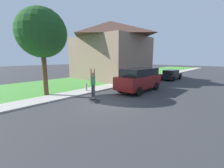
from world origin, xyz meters
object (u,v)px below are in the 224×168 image
object	(u,v)px
lawn_tree_near	(42,33)
car_down_street	(171,75)
skateboard	(95,100)
fire_hydrant	(86,87)
skateboarder	(93,82)
suv_parked	(139,79)

from	to	relation	value
lawn_tree_near	car_down_street	xyz separation A→B (m)	(4.05, 16.11, -4.20)
skateboard	fire_hydrant	distance (m)	3.59
lawn_tree_near	skateboarder	xyz separation A→B (m)	(4.23, 1.29, -3.46)
fire_hydrant	lawn_tree_near	bearing A→B (deg)	-111.46
lawn_tree_near	fire_hydrant	distance (m)	5.54
fire_hydrant	skateboard	bearing A→B (deg)	-29.12
fire_hydrant	car_down_street	bearing A→B (deg)	77.72
suv_parked	car_down_street	distance (m)	9.71
suv_parked	fire_hydrant	distance (m)	4.88
car_down_street	fire_hydrant	distance (m)	13.32
skateboarder	fire_hydrant	size ratio (longest dim) A/B	2.80
suv_parked	skateboarder	distance (m)	5.18
skateboard	fire_hydrant	size ratio (longest dim) A/B	1.08
skateboarder	skateboard	size ratio (longest dim) A/B	2.59
lawn_tree_near	skateboarder	bearing A→B (deg)	16.93
lawn_tree_near	car_down_street	size ratio (longest dim) A/B	1.54
car_down_street	lawn_tree_near	bearing A→B (deg)	-104.12
car_down_street	skateboard	bearing A→B (deg)	-88.84
skateboard	fire_hydrant	xyz separation A→B (m)	(-3.13, 1.74, 0.23)
lawn_tree_near	skateboarder	size ratio (longest dim) A/B	3.48
car_down_street	skateboarder	world-z (taller)	skateboarder
skateboarder	skateboard	world-z (taller)	skateboarder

